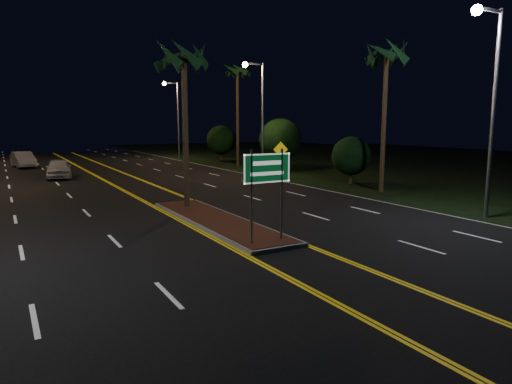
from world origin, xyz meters
TOP-DOWN VIEW (x-y plane):
  - ground at (0.00, 0.00)m, footprint 120.00×120.00m
  - grass_right at (30.00, 25.00)m, footprint 40.00×110.00m
  - median_island at (0.00, 7.00)m, footprint 2.25×10.25m
  - highway_sign at (0.00, 2.80)m, footprint 1.80×0.08m
  - streetlight_right_near at (10.61, 2.00)m, footprint 1.91×0.44m
  - streetlight_right_mid at (10.61, 22.00)m, footprint 1.91×0.44m
  - streetlight_right_far at (10.61, 42.00)m, footprint 1.91×0.44m
  - palm_median at (0.00, 10.50)m, footprint 2.40×2.40m
  - palm_right_near at (12.50, 10.00)m, footprint 2.40×2.40m
  - palm_right_far at (12.80, 30.00)m, footprint 2.40×2.40m
  - shrub_near at (13.50, 14.00)m, footprint 2.70×2.70m
  - shrub_mid at (14.00, 24.00)m, footprint 3.78×3.78m
  - shrub_far at (13.80, 36.00)m, footprint 3.24×3.24m
  - car_near at (-3.99, 27.57)m, footprint 2.80×5.47m
  - car_far at (-5.97, 38.47)m, footprint 2.95×5.52m
  - warning_sign at (10.80, 18.92)m, footprint 1.17×0.22m

SIDE VIEW (x-z plane):
  - ground at x=0.00m, z-range 0.00..0.00m
  - grass_right at x=30.00m, z-range 0.00..0.01m
  - median_island at x=0.00m, z-range 0.00..0.17m
  - car_near at x=-3.99m, z-range 0.00..1.75m
  - car_far at x=-5.97m, z-range 0.00..1.75m
  - warning_sign at x=10.80m, z-range 0.45..3.27m
  - shrub_near at x=13.50m, z-range 0.30..3.60m
  - shrub_far at x=13.80m, z-range 0.36..4.32m
  - highway_sign at x=0.00m, z-range 0.80..4.00m
  - shrub_mid at x=14.00m, z-range 0.42..5.04m
  - streetlight_right_near at x=10.61m, z-range 1.16..10.16m
  - streetlight_right_mid at x=10.61m, z-range 1.16..10.16m
  - streetlight_right_far at x=10.61m, z-range 1.16..10.16m
  - palm_median at x=0.00m, z-range 3.13..11.43m
  - palm_right_near at x=12.50m, z-range 3.56..12.86m
  - palm_right_far at x=12.80m, z-range 3.99..14.29m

